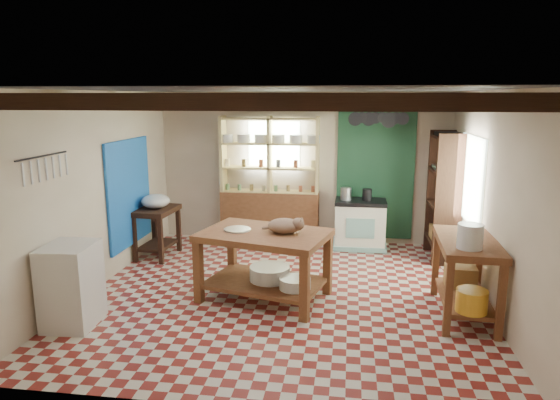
# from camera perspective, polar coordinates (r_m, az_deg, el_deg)

# --- Properties ---
(floor) EXTENTS (5.00, 5.00, 0.02)m
(floor) POSITION_cam_1_polar(r_m,az_deg,el_deg) (6.65, 0.39, -10.64)
(floor) COLOR maroon
(floor) RESTS_ON ground
(ceiling) EXTENTS (5.00, 5.00, 0.02)m
(ceiling) POSITION_cam_1_polar(r_m,az_deg,el_deg) (6.15, 0.43, 12.46)
(ceiling) COLOR #414146
(ceiling) RESTS_ON wall_back
(wall_back) EXTENTS (5.00, 0.04, 2.60)m
(wall_back) POSITION_cam_1_polar(r_m,az_deg,el_deg) (8.72, 2.60, 3.68)
(wall_back) COLOR beige
(wall_back) RESTS_ON floor
(wall_front) EXTENTS (5.00, 0.04, 2.60)m
(wall_front) POSITION_cam_1_polar(r_m,az_deg,el_deg) (3.88, -4.53, -6.67)
(wall_front) COLOR beige
(wall_front) RESTS_ON floor
(wall_left) EXTENTS (0.04, 5.00, 2.60)m
(wall_left) POSITION_cam_1_polar(r_m,az_deg,el_deg) (7.04, -20.19, 1.02)
(wall_left) COLOR beige
(wall_left) RESTS_ON floor
(wall_right) EXTENTS (0.04, 5.00, 2.60)m
(wall_right) POSITION_cam_1_polar(r_m,az_deg,el_deg) (6.44, 23.04, -0.15)
(wall_right) COLOR beige
(wall_right) RESTS_ON floor
(ceiling_beams) EXTENTS (5.00, 3.80, 0.15)m
(ceiling_beams) POSITION_cam_1_polar(r_m,az_deg,el_deg) (6.15, 0.43, 11.35)
(ceiling_beams) COLOR black
(ceiling_beams) RESTS_ON ceiling
(blue_wall_patch) EXTENTS (0.04, 1.40, 1.60)m
(blue_wall_patch) POSITION_cam_1_polar(r_m,az_deg,el_deg) (7.86, -16.83, 0.81)
(blue_wall_patch) COLOR blue
(blue_wall_patch) RESTS_ON wall_left
(green_wall_patch) EXTENTS (1.30, 0.04, 2.30)m
(green_wall_patch) POSITION_cam_1_polar(r_m,az_deg,el_deg) (8.67, 10.84, 3.10)
(green_wall_patch) COLOR #1B432A
(green_wall_patch) RESTS_ON wall_back
(window_back) EXTENTS (0.90, 0.02, 0.80)m
(window_back) POSITION_cam_1_polar(r_m,az_deg,el_deg) (8.71, -0.68, 6.34)
(window_back) COLOR #B2C7B0
(window_back) RESTS_ON wall_back
(window_right) EXTENTS (0.02, 1.30, 1.20)m
(window_right) POSITION_cam_1_polar(r_m,az_deg,el_deg) (7.37, 21.00, 2.20)
(window_right) COLOR #B2C7B0
(window_right) RESTS_ON wall_right
(utensil_rail) EXTENTS (0.06, 0.90, 0.28)m
(utensil_rail) POSITION_cam_1_polar(r_m,az_deg,el_deg) (5.92, -25.42, 3.40)
(utensil_rail) COLOR black
(utensil_rail) RESTS_ON wall_left
(pot_rack) EXTENTS (0.86, 0.12, 0.36)m
(pot_rack) POSITION_cam_1_polar(r_m,az_deg,el_deg) (8.16, 11.23, 9.13)
(pot_rack) COLOR black
(pot_rack) RESTS_ON ceiling
(shelving_unit) EXTENTS (1.70, 0.34, 2.20)m
(shelving_unit) POSITION_cam_1_polar(r_m,az_deg,el_deg) (8.63, -1.17, 2.27)
(shelving_unit) COLOR #D5BE7B
(shelving_unit) RESTS_ON floor
(tall_rack) EXTENTS (0.40, 0.86, 2.00)m
(tall_rack) POSITION_cam_1_polar(r_m,az_deg,el_deg) (8.17, 18.21, 0.42)
(tall_rack) COLOR black
(tall_rack) RESTS_ON floor
(work_table) EXTENTS (1.74, 1.38, 0.87)m
(work_table) POSITION_cam_1_polar(r_m,az_deg,el_deg) (6.35, -1.79, -7.47)
(work_table) COLOR brown
(work_table) RESTS_ON floor
(stove) EXTENTS (0.85, 0.58, 0.83)m
(stove) POSITION_cam_1_polar(r_m,az_deg,el_deg) (8.51, 9.13, -2.75)
(stove) COLOR silver
(stove) RESTS_ON floor
(prep_table) EXTENTS (0.59, 0.82, 0.80)m
(prep_table) POSITION_cam_1_polar(r_m,az_deg,el_deg) (8.20, -13.86, -3.61)
(prep_table) COLOR black
(prep_table) RESTS_ON floor
(white_cabinet) EXTENTS (0.55, 0.65, 0.93)m
(white_cabinet) POSITION_cam_1_polar(r_m,az_deg,el_deg) (6.09, -22.75, -8.97)
(white_cabinet) COLOR silver
(white_cabinet) RESTS_ON floor
(right_counter) EXTENTS (0.70, 1.31, 0.92)m
(right_counter) POSITION_cam_1_polar(r_m,az_deg,el_deg) (6.24, 20.41, -8.33)
(right_counter) COLOR brown
(right_counter) RESTS_ON floor
(cat) EXTENTS (0.44, 0.35, 0.19)m
(cat) POSITION_cam_1_polar(r_m,az_deg,el_deg) (6.14, 0.50, -2.97)
(cat) COLOR #8C6951
(cat) RESTS_ON work_table
(steel_tray) EXTENTS (0.42, 0.42, 0.02)m
(steel_tray) POSITION_cam_1_polar(r_m,az_deg,el_deg) (6.32, -4.90, -3.37)
(steel_tray) COLOR #B0B1B8
(steel_tray) RESTS_ON work_table
(basin_large) EXTENTS (0.62, 0.62, 0.18)m
(basin_large) POSITION_cam_1_polar(r_m,az_deg,el_deg) (6.41, -1.18, -8.36)
(basin_large) COLOR silver
(basin_large) RESTS_ON work_table
(basin_small) EXTENTS (0.47, 0.47, 0.13)m
(basin_small) POSITION_cam_1_polar(r_m,az_deg,el_deg) (6.15, 1.71, -9.49)
(basin_small) COLOR silver
(basin_small) RESTS_ON work_table
(kettle_left) EXTENTS (0.18, 0.18, 0.21)m
(kettle_left) POSITION_cam_1_polar(r_m,az_deg,el_deg) (8.40, 7.54, 0.72)
(kettle_left) COLOR #B0B1B8
(kettle_left) RESTS_ON stove
(kettle_right) EXTENTS (0.16, 0.16, 0.19)m
(kettle_right) POSITION_cam_1_polar(r_m,az_deg,el_deg) (8.40, 9.93, 0.60)
(kettle_right) COLOR black
(kettle_right) RESTS_ON stove
(enamel_bowl) EXTENTS (0.47, 0.47, 0.22)m
(enamel_bowl) POSITION_cam_1_polar(r_m,az_deg,el_deg) (8.09, -14.03, -0.13)
(enamel_bowl) COLOR silver
(enamel_bowl) RESTS_ON prep_table
(white_bucket) EXTENTS (0.28, 0.28, 0.27)m
(white_bucket) POSITION_cam_1_polar(r_m,az_deg,el_deg) (5.73, 20.90, -3.90)
(white_bucket) COLOR silver
(white_bucket) RESTS_ON right_counter
(wicker_basket) EXTENTS (0.37, 0.30, 0.25)m
(wicker_basket) POSITION_cam_1_polar(r_m,az_deg,el_deg) (6.55, 19.92, -8.19)
(wicker_basket) COLOR #A47A42
(wicker_basket) RESTS_ON right_counter
(yellow_tub) EXTENTS (0.35, 0.35, 0.25)m
(yellow_tub) POSITION_cam_1_polar(r_m,az_deg,el_deg) (5.86, 21.06, -10.69)
(yellow_tub) COLOR gold
(yellow_tub) RESTS_ON right_counter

